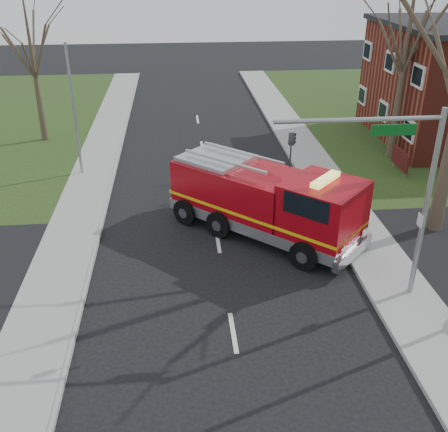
{
  "coord_description": "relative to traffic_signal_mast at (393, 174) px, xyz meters",
  "views": [
    {
      "loc": [
        -1.53,
        -13.24,
        10.99
      ],
      "look_at": [
        0.11,
        4.39,
        2.0
      ],
      "focal_mm": 42.0,
      "sensor_mm": 36.0,
      "label": 1
    }
  ],
  "objects": [
    {
      "name": "ground",
      "position": [
        -5.21,
        -1.5,
        -4.71
      ],
      "size": [
        120.0,
        120.0,
        0.0
      ],
      "primitive_type": "plane",
      "color": "black",
      "rests_on": "ground"
    },
    {
      "name": "sidewalk_right",
      "position": [
        0.99,
        -1.5,
        -4.63
      ],
      "size": [
        2.4,
        80.0,
        0.15
      ],
      "primitive_type": "cube",
      "color": "gray",
      "rests_on": "ground"
    },
    {
      "name": "sidewalk_left",
      "position": [
        -11.41,
        -1.5,
        -4.63
      ],
      "size": [
        2.4,
        80.0,
        0.15
      ],
      "primitive_type": "cube",
      "color": "gray",
      "rests_on": "ground"
    },
    {
      "name": "health_center_sign",
      "position": [
        5.29,
        11.0,
        -3.83
      ],
      "size": [
        0.12,
        2.0,
        1.4
      ],
      "color": "#481011",
      "rests_on": "ground"
    },
    {
      "name": "bare_tree_far",
      "position": [
        5.79,
        13.5,
        1.78
      ],
      "size": [
        5.25,
        5.25,
        10.5
      ],
      "color": "#3F3025",
      "rests_on": "ground"
    },
    {
      "name": "bare_tree_left",
      "position": [
        -15.21,
        18.5,
        0.86
      ],
      "size": [
        4.5,
        4.5,
        9.0
      ],
      "color": "#3F3025",
      "rests_on": "ground"
    },
    {
      "name": "traffic_signal_mast",
      "position": [
        0.0,
        0.0,
        0.0
      ],
      "size": [
        5.29,
        0.18,
        6.8
      ],
      "color": "gray",
      "rests_on": "ground"
    },
    {
      "name": "utility_pole_far",
      "position": [
        -12.01,
        12.5,
        -1.21
      ],
      "size": [
        0.14,
        0.14,
        7.0
      ],
      "primitive_type": "cylinder",
      "color": "gray",
      "rests_on": "ground"
    },
    {
      "name": "fire_engine",
      "position": [
        -3.11,
        4.92,
        -3.19
      ],
      "size": [
        7.97,
        7.76,
        3.35
      ],
      "rotation": [
        0.0,
        0.0,
        0.81
      ],
      "color": "#9A0710",
      "rests_on": "ground"
    }
  ]
}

